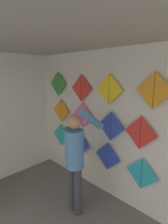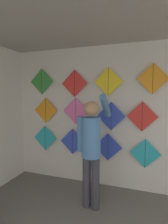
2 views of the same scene
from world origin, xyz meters
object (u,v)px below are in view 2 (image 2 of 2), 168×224
Objects in this scene: kite_10 at (42,82)px; shopkeeper at (91,145)px; kite_11 at (74,83)px; kite_12 at (108,82)px; kite_2 at (108,147)px; kite_5 at (46,110)px; kite_0 at (45,138)px; kite_6 at (76,111)px; kite_1 at (73,141)px; kite_3 at (145,154)px; kite_8 at (142,117)px; kite_13 at (153,79)px; kite_7 at (111,116)px.

shopkeeper is at bearing -28.10° from kite_10.
kite_12 is (0.69, 0.00, 0.02)m from kite_11.
kite_10 is at bearing 180.00° from kite_2.
kite_5 is 0.63m from kite_10.
kite_6 is at bearing 0.00° from kite_0.
kite_12 reaches higher than kite_1.
kite_8 is (-0.07, 0.00, 0.69)m from kite_3.
shopkeeper is 3.37× the size of kite_6.
kite_3 is (0.70, 0.00, -0.06)m from kite_2.
kite_8 is (2.01, 0.00, -0.06)m from kite_5.
shopkeeper is 1.27m from kite_12.
shopkeeper is at bearing -139.44° from kite_3.
kite_2 is at bearing 180.00° from kite_3.
kite_6 is 1.00× the size of kite_8.
kite_12 is 0.79m from kite_13.
kite_1 is 1.21m from kite_11.
kite_11 reaches higher than kite_5.
shopkeeper is at bearing -52.83° from kite_6.
kite_3 is (0.83, 0.71, -0.29)m from shopkeeper.
kite_5 reaches higher than kite_8.
kite_1 is at bearing 180.00° from kite_7.
kite_12 is at bearing 0.00° from kite_11.
kite_8 reaches higher than kite_0.
kite_7 is at bearing 0.00° from kite_1.
shopkeeper reaches higher than kite_0.
kite_5 is at bearing 180.00° from kite_7.
kite_10 is at bearing 180.00° from kite_5.
kite_3 is at bearing 180.00° from kite_13.
kite_10 is (-1.33, 0.71, 1.08)m from shopkeeper.
kite_0 is at bearing 180.00° from kite_1.
kite_7 is 1.00× the size of kite_12.
kite_12 is at bearing 0.00° from kite_10.
kite_5 is (0.03, 0.00, 0.62)m from kite_0.
kite_0 is 1.00× the size of kite_11.
kite_3 is at bearing 0.00° from kite_12.
kite_0 is at bearing 180.00° from kite_8.
kite_5 reaches higher than kite_1.
kite_13 reaches higher than shopkeeper.
shopkeeper is 1.13m from kite_3.
kite_2 is (0.75, 0.00, -0.05)m from kite_1.
kite_13 is (2.16, 0.00, 0.62)m from kite_5.
kite_11 is (-0.70, 0.00, 1.26)m from kite_2.
kite_3 is at bearing 0.00° from kite_5.
kite_12 is at bearing 180.00° from kite_13.
kite_6 is at bearing 180.00° from kite_3.
kite_10 is 1.46m from kite_12.
kite_6 is at bearing 180.00° from kite_12.
kite_5 is 0.71m from kite_6.
kite_11 is at bearing 180.00° from kite_6.
shopkeeper is 1.59m from kite_13.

